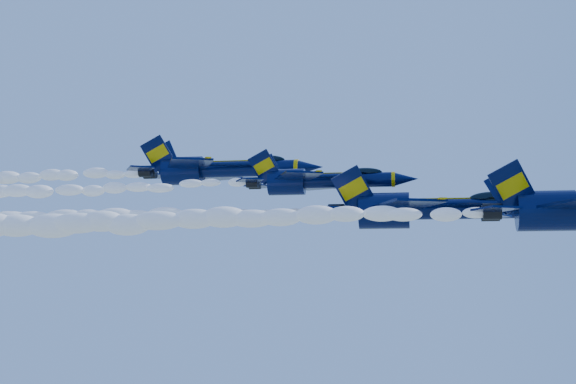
# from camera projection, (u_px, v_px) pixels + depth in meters

# --- Properties ---
(smoke_trail_jet_lead) EXTENTS (42.75, 2.29, 2.06)m
(smoke_trail_jet_lead) POSITION_uv_depth(u_px,v_px,m) (201.00, 220.00, 62.00)
(smoke_trail_jet_lead) COLOR white
(jet_second) EXTENTS (19.86, 16.29, 7.38)m
(jet_second) POSITION_uv_depth(u_px,v_px,m) (432.00, 208.00, 67.06)
(jet_second) COLOR #050C32
(smoke_trail_jet_second) EXTENTS (42.75, 2.37, 2.14)m
(smoke_trail_jet_second) POSITION_uv_depth(u_px,v_px,m) (93.00, 219.00, 71.75)
(smoke_trail_jet_second) COLOR white
(jet_third) EXTENTS (15.20, 12.47, 5.65)m
(jet_third) POSITION_uv_depth(u_px,v_px,m) (320.00, 180.00, 71.21)
(jet_third) COLOR #050C32
(smoke_trail_jet_third) EXTENTS (42.75, 1.81, 1.63)m
(smoke_trail_jet_third) POSITION_uv_depth(u_px,v_px,m) (27.00, 191.00, 75.58)
(smoke_trail_jet_third) COLOR white
(jet_fourth) EXTENTS (18.95, 15.54, 7.04)m
(jet_fourth) POSITION_uv_depth(u_px,v_px,m) (219.00, 169.00, 81.79)
(jet_fourth) COLOR #050C32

